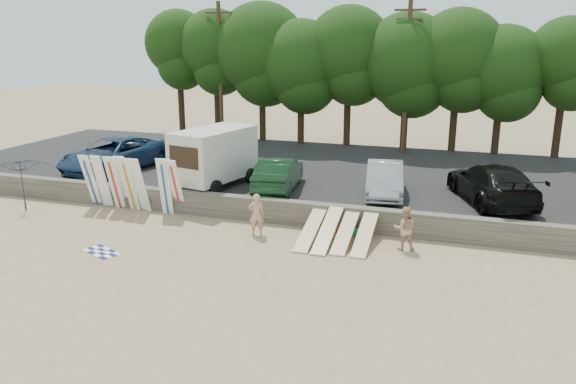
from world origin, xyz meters
The scene contains 28 objects.
ground centered at (0.00, 0.00, 0.00)m, with size 120.00×120.00×0.00m, color tan.
seawall centered at (0.00, 3.00, 0.50)m, with size 44.00×0.50×1.00m, color #6B6356.
parking_lot centered at (0.00, 10.50, 0.35)m, with size 44.00×14.50×0.70m, color #282828.
treeline centered at (-0.57, 17.54, 6.47)m, with size 32.47×6.31×9.10m.
utility_poles centered at (2.00, 16.00, 5.43)m, with size 25.80×0.26×9.00m.
box_trailer centered at (-5.46, 5.30, 2.21)m, with size 3.11×4.58×2.69m.
car_0 centered at (-11.85, 6.47, 1.55)m, with size 2.84×6.15×1.71m, color navy.
car_1 centered at (-2.34, 5.53, 1.45)m, with size 1.58×4.54×1.50m, color black.
car_2 centered at (2.42, 6.11, 1.43)m, with size 1.55×4.46×1.47m, color #97969B.
car_3 centered at (6.89, 6.42, 1.54)m, with size 2.36×5.80×1.68m, color black.
surfboard_upright_0 centered at (-10.25, 2.43, 1.25)m, with size 0.50×0.06×2.60m, color white.
surfboard_upright_1 centered at (-9.64, 2.42, 1.25)m, with size 0.50×0.06×2.60m, color white.
surfboard_upright_2 centered at (-8.97, 2.42, 1.26)m, with size 0.50×0.06×2.60m, color white.
surfboard_upright_3 centered at (-8.62, 2.58, 1.26)m, with size 0.50×0.06×2.60m, color white.
surfboard_upright_4 centered at (-8.22, 2.41, 1.26)m, with size 0.50×0.06×2.60m, color white.
surfboard_upright_5 centered at (-7.68, 2.42, 1.25)m, with size 0.50×0.06×2.60m, color white.
surfboard_upright_6 centered at (-6.47, 2.46, 1.28)m, with size 0.50×0.06×2.60m, color white.
surfboard_upright_7 centered at (-6.01, 2.61, 1.26)m, with size 0.50×0.06×2.60m, color white.
surfboard_low_0 centered at (0.39, 1.37, 0.44)m, with size 0.56×3.00×0.07m, color beige.
surfboard_low_1 centered at (1.06, 1.32, 0.50)m, with size 0.56×3.00×0.07m, color beige.
surfboard_low_2 centered at (1.72, 1.52, 0.47)m, with size 0.56×3.00×0.07m, color beige.
surfboard_low_3 centered at (2.46, 1.50, 0.48)m, with size 0.56×3.00×0.07m, color beige.
beachgoer_a centered at (-1.79, 1.31, 0.84)m, with size 0.61×0.40×1.68m, color tan.
beachgoer_b centered at (3.88, 1.51, 0.82)m, with size 0.79×0.62×1.64m, color tan.
cooler centered at (1.89, 2.40, 0.16)m, with size 0.38×0.30×0.32m, color #289652.
gear_bag centered at (1.06, 2.40, 0.11)m, with size 0.30×0.25×0.22m, color orange.
beach_towel centered at (-6.45, -2.16, 0.01)m, with size 1.50×1.50×0.00m, color white.
beach_umbrella centered at (-12.84, 1.19, 1.17)m, with size 2.56×2.61×2.35m, color black.
Camera 1 is at (5.89, -18.04, 7.48)m, focal length 35.00 mm.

